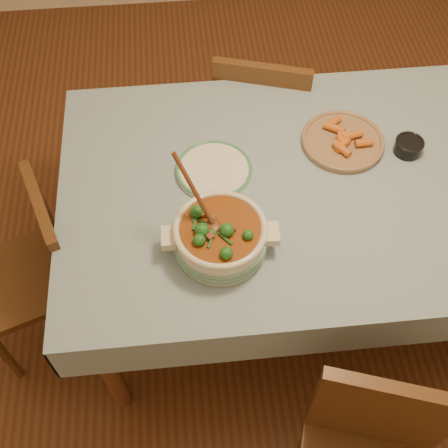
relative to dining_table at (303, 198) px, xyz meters
name	(u,v)px	position (x,y,z in m)	size (l,w,h in m)	color
floor	(286,288)	(0.00, 0.00, -0.66)	(4.50, 4.50, 0.00)	#492415
dining_table	(303,198)	(0.00, 0.00, 0.00)	(1.68, 1.08, 0.76)	brown
stew_casserole	(220,235)	(-0.32, -0.24, 0.16)	(0.36, 0.29, 0.34)	beige
white_plate	(214,170)	(-0.31, 0.07, 0.10)	(0.30, 0.30, 0.02)	silver
condiment_bowl	(409,146)	(0.38, 0.10, 0.12)	(0.10, 0.10, 0.05)	black
fried_plate	(343,140)	(0.16, 0.16, 0.11)	(0.37, 0.37, 0.05)	#966F53
chair_far	(262,117)	(-0.05, 0.61, -0.19)	(0.49, 0.49, 0.84)	#523419
chair_left	(37,266)	(-0.98, -0.06, -0.21)	(0.48, 0.48, 0.80)	#523419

